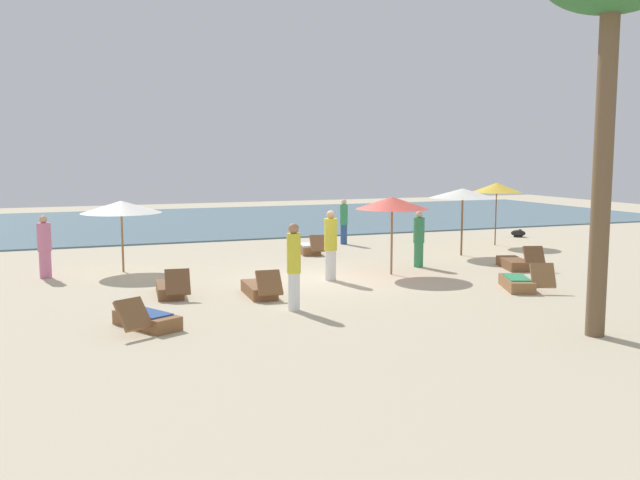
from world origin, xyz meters
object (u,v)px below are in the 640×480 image
(dog, at_px, (518,233))
(person_3, at_px, (331,245))
(lounger_3, at_px, (309,248))
(person_2, at_px, (419,239))
(umbrella_1, at_px, (121,207))
(person_1, at_px, (45,247))
(umbrella_2, at_px, (463,193))
(lounger_1, at_px, (170,289))
(umbrella_3, at_px, (392,203))
(lounger_2, at_px, (515,263))
(lounger_4, at_px, (146,319))
(lounger_6, at_px, (519,282))
(person_0, at_px, (344,221))
(person_4, at_px, (294,266))
(umbrella_0, at_px, (497,188))
(lounger_5, at_px, (260,289))

(dog, bearing_deg, person_3, -149.75)
(lounger_3, bearing_deg, dog, 7.79)
(person_2, xyz_separation_m, person_3, (-3.30, -1.11, 0.10))
(umbrella_1, xyz_separation_m, person_3, (5.06, -3.42, -0.92))
(dog, bearing_deg, person_2, -145.33)
(lounger_3, xyz_separation_m, person_1, (-8.39, -1.84, 0.68))
(umbrella_2, height_order, lounger_1, umbrella_2)
(umbrella_3, distance_m, person_3, 2.23)
(umbrella_1, bearing_deg, lounger_2, -18.36)
(lounger_4, height_order, person_2, person_2)
(lounger_6, bearing_deg, umbrella_1, 144.94)
(lounger_1, bearing_deg, person_0, 43.77)
(lounger_4, distance_m, person_0, 13.48)
(lounger_1, relative_size, person_2, 1.01)
(lounger_1, distance_m, person_4, 3.51)
(lounger_1, bearing_deg, umbrella_0, 21.54)
(lounger_5, bearing_deg, lounger_6, -14.03)
(umbrella_2, distance_m, lounger_1, 10.85)
(umbrella_0, distance_m, lounger_4, 16.06)
(umbrella_1, bearing_deg, person_2, -15.42)
(lounger_3, height_order, lounger_5, lounger_5)
(umbrella_1, distance_m, person_0, 9.07)
(umbrella_2, relative_size, lounger_1, 1.31)
(umbrella_0, bearing_deg, umbrella_3, -146.48)
(person_0, distance_m, person_3, 7.56)
(umbrella_3, relative_size, person_2, 1.30)
(lounger_2, distance_m, person_4, 8.49)
(lounger_6, bearing_deg, person_4, -178.12)
(umbrella_3, height_order, lounger_3, umbrella_3)
(lounger_1, height_order, lounger_3, lounger_1)
(person_2, xyz_separation_m, dog, (7.50, 5.19, -0.69))
(umbrella_3, bearing_deg, person_3, -173.22)
(lounger_3, distance_m, person_2, 4.45)
(umbrella_0, xyz_separation_m, lounger_5, (-10.79, -5.85, -1.96))
(person_1, relative_size, person_2, 1.01)
(umbrella_0, height_order, lounger_6, umbrella_0)
(umbrella_1, height_order, person_3, umbrella_1)
(person_3, bearing_deg, lounger_3, 76.07)
(umbrella_2, distance_m, lounger_4, 12.92)
(umbrella_2, xyz_separation_m, dog, (4.98, 3.58, -1.92))
(umbrella_2, bearing_deg, lounger_3, 153.62)
(person_2, relative_size, person_3, 0.90)
(person_0, distance_m, person_2, 5.70)
(lounger_5, distance_m, person_0, 9.93)
(lounger_3, bearing_deg, person_2, -62.01)
(umbrella_0, xyz_separation_m, dog, (2.37, 1.77, -1.97))
(lounger_2, relative_size, lounger_5, 1.03)
(umbrella_0, relative_size, dog, 3.75)
(person_3, bearing_deg, person_1, 156.23)
(umbrella_0, bearing_deg, dog, 36.75)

